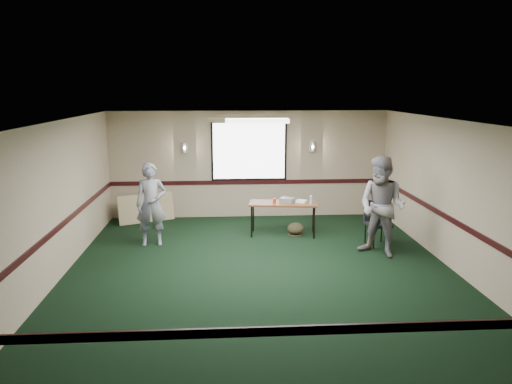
{
  "coord_description": "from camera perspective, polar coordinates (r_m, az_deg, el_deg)",
  "views": [
    {
      "loc": [
        -0.64,
        -8.49,
        3.24
      ],
      "look_at": [
        0.0,
        1.3,
        1.2
      ],
      "focal_mm": 35.0,
      "sensor_mm": 36.0,
      "label": 1
    }
  ],
  "objects": [
    {
      "name": "person_left",
      "position": [
        10.63,
        -11.88,
        -1.39
      ],
      "size": [
        0.67,
        0.48,
        1.74
      ],
      "primitive_type": "imported",
      "rotation": [
        0.0,
        0.0,
        0.1
      ],
      "color": "#3E4D89",
      "rests_on": "ground"
    },
    {
      "name": "water_bottle",
      "position": [
        10.96,
        6.32,
        -0.91
      ],
      "size": [
        0.06,
        0.06,
        0.21
      ],
      "primitive_type": "cylinder",
      "color": "#8DC6E6",
      "rests_on": "folding_table"
    },
    {
      "name": "folded_table",
      "position": [
        12.58,
        -12.45,
        -1.81
      ],
      "size": [
        1.33,
        0.77,
        0.7
      ],
      "primitive_type": "cube",
      "rotation": [
        -0.21,
        0.0,
        0.44
      ],
      "color": "tan",
      "rests_on": "ground"
    },
    {
      "name": "red_cup",
      "position": [
        11.05,
        2.12,
        -1.01
      ],
      "size": [
        0.07,
        0.07,
        0.11
      ],
      "primitive_type": "cylinder",
      "color": "red",
      "rests_on": "folding_table"
    },
    {
      "name": "ground",
      "position": [
        9.11,
        0.54,
        -9.09
      ],
      "size": [
        8.0,
        8.0,
        0.0
      ],
      "primitive_type": "plane",
      "color": "black",
      "rests_on": "ground"
    },
    {
      "name": "cable_coil",
      "position": [
        11.36,
        4.44,
        -4.83
      ],
      "size": [
        0.33,
        0.33,
        0.01
      ],
      "primitive_type": "torus",
      "rotation": [
        0.0,
        0.0,
        -0.12
      ],
      "color": "#B42E16",
      "rests_on": "ground"
    },
    {
      "name": "person_right",
      "position": [
        10.0,
        14.21,
        -1.64
      ],
      "size": [
        1.21,
        1.2,
        1.97
      ],
      "primitive_type": "imported",
      "rotation": [
        0.0,
        0.0,
        -0.76
      ],
      "color": "#7181B0",
      "rests_on": "ground"
    },
    {
      "name": "room_shell",
      "position": [
        10.76,
        -0.29,
        2.87
      ],
      "size": [
        8.0,
        8.02,
        8.0
      ],
      "color": "tan",
      "rests_on": "ground"
    },
    {
      "name": "game_console",
      "position": [
        11.17,
        5.22,
        -1.06
      ],
      "size": [
        0.28,
        0.26,
        0.05
      ],
      "primitive_type": "cube",
      "rotation": [
        0.0,
        0.0,
        -0.55
      ],
      "color": "white",
      "rests_on": "folding_table"
    },
    {
      "name": "duffel_bag",
      "position": [
        11.36,
        4.57,
        -4.16
      ],
      "size": [
        0.45,
        0.39,
        0.27
      ],
      "primitive_type": "ellipsoid",
      "rotation": [
        0.0,
        0.0,
        -0.31
      ],
      "color": "#4A412A",
      "rests_on": "ground"
    },
    {
      "name": "folding_table",
      "position": [
        11.14,
        3.12,
        -1.48
      ],
      "size": [
        1.56,
        0.8,
        0.75
      ],
      "rotation": [
        0.0,
        0.0,
        -0.14
      ],
      "color": "#5D301A",
      "rests_on": "ground"
    },
    {
      "name": "conference_chair",
      "position": [
        10.83,
        13.59,
        -3.01
      ],
      "size": [
        0.53,
        0.55,
        0.93
      ],
      "rotation": [
        0.0,
        0.0,
        0.19
      ],
      "color": "black",
      "rests_on": "ground"
    },
    {
      "name": "projector",
      "position": [
        11.17,
        3.6,
        -0.91
      ],
      "size": [
        0.37,
        0.35,
        0.1
      ],
      "primitive_type": "cube",
      "rotation": [
        0.0,
        0.0,
        -0.52
      ],
      "color": "gray",
      "rests_on": "folding_table"
    }
  ]
}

